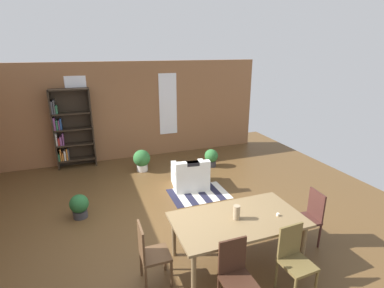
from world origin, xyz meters
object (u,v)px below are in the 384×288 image
(dining_chair_head_right, at_px, (309,216))
(bookshelf_tall, at_px, (70,129))
(vase_on_table, at_px, (237,212))
(dining_chair_near_left, at_px, (236,274))
(dining_chair_near_right, at_px, (294,258))
(dining_chair_head_left, at_px, (150,252))
(potted_plant_by_shelf, at_px, (211,157))
(potted_plant_window, at_px, (79,206))
(dining_table, at_px, (238,223))
(potted_plant_corner, at_px, (142,159))
(armchair_white, at_px, (190,176))

(dining_chair_head_right, height_order, bookshelf_tall, bookshelf_tall)
(vase_on_table, xyz_separation_m, dining_chair_near_left, (-0.41, -0.78, -0.35))
(dining_chair_near_right, xyz_separation_m, bookshelf_tall, (-2.87, 5.84, 0.58))
(dining_chair_head_left, height_order, potted_plant_by_shelf, dining_chair_head_left)
(potted_plant_window, bearing_deg, dining_table, -43.40)
(potted_plant_window, bearing_deg, potted_plant_corner, 49.95)
(vase_on_table, distance_m, potted_plant_corner, 4.18)
(bookshelf_tall, bearing_deg, vase_on_table, -64.63)
(vase_on_table, relative_size, armchair_white, 0.25)
(armchair_white, bearing_deg, dining_chair_head_right, -66.86)
(potted_plant_corner, bearing_deg, dining_chair_near_left, -87.05)
(potted_plant_window, bearing_deg, potted_plant_by_shelf, 23.83)
(dining_table, height_order, potted_plant_corner, dining_table)
(potted_plant_by_shelf, bearing_deg, dining_table, -107.96)
(dining_chair_near_right, bearing_deg, dining_chair_head_right, 39.93)
(potted_plant_corner, bearing_deg, potted_plant_by_shelf, -10.76)
(dining_chair_near_left, relative_size, dining_chair_near_right, 1.00)
(potted_plant_corner, distance_m, potted_plant_window, 2.50)
(dining_chair_head_right, height_order, potted_plant_by_shelf, dining_chair_head_right)
(bookshelf_tall, bearing_deg, armchair_white, -41.81)
(potted_plant_by_shelf, bearing_deg, potted_plant_window, -156.17)
(dining_chair_head_right, bearing_deg, vase_on_table, 179.78)
(armchair_white, bearing_deg, potted_plant_window, -168.22)
(vase_on_table, bearing_deg, dining_chair_head_right, -0.22)
(dining_table, height_order, potted_plant_by_shelf, dining_table)
(potted_plant_by_shelf, height_order, potted_plant_corner, potted_plant_corner)
(dining_chair_near_right, bearing_deg, armchair_white, 93.88)
(vase_on_table, distance_m, bookshelf_tall, 5.61)
(dining_table, relative_size, vase_on_table, 8.96)
(bookshelf_tall, xyz_separation_m, potted_plant_by_shelf, (3.64, -1.33, -0.82))
(dining_table, relative_size, potted_plant_corner, 3.34)
(dining_chair_near_right, relative_size, bookshelf_tall, 0.43)
(dining_chair_head_left, xyz_separation_m, potted_plant_corner, (0.67, 4.09, -0.19))
(dining_table, distance_m, dining_chair_near_right, 0.91)
(potted_plant_by_shelf, bearing_deg, vase_on_table, -108.41)
(dining_chair_near_left, bearing_deg, potted_plant_by_shelf, 69.85)
(dining_chair_near_left, relative_size, bookshelf_tall, 0.43)
(dining_chair_head_right, xyz_separation_m, dining_chair_near_right, (-0.92, -0.77, 0.00))
(armchair_white, bearing_deg, dining_table, -94.33)
(dining_table, bearing_deg, dining_chair_near_left, -119.82)
(dining_chair_head_left, bearing_deg, potted_plant_corner, 80.75)
(armchair_white, relative_size, potted_plant_corner, 1.52)
(dining_chair_near_left, xyz_separation_m, dining_chair_head_left, (-0.92, 0.78, 0.00))
(dining_chair_head_right, xyz_separation_m, potted_plant_window, (-3.67, 2.18, -0.26))
(armchair_white, height_order, potted_plant_window, armchair_white)
(dining_chair_near_right, distance_m, potted_plant_corner, 5.00)
(dining_chair_near_left, bearing_deg, dining_chair_near_right, -0.01)
(dining_chair_head_right, height_order, potted_plant_window, dining_chair_head_right)
(dining_chair_head_left, bearing_deg, bookshelf_tall, 101.95)
(bookshelf_tall, bearing_deg, dining_chair_head_left, -78.05)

